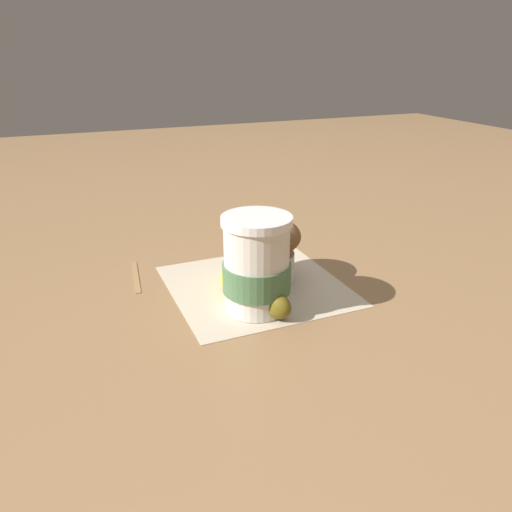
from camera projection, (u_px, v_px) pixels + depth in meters
name	position (u px, v px, depth m)	size (l,w,h in m)	color
ground_plane	(256.00, 286.00, 0.70)	(3.00, 3.00, 0.00)	#936D47
paper_napkin	(256.00, 285.00, 0.70)	(0.23, 0.23, 0.00)	beige
coffee_cup	(257.00, 266.00, 0.62)	(0.09, 0.09, 0.12)	silver
muffin	(269.00, 246.00, 0.70)	(0.09, 0.09, 0.09)	white
banana	(245.00, 284.00, 0.66)	(0.19, 0.08, 0.04)	yellow
wooden_stirrer	(136.00, 276.00, 0.73)	(0.11, 0.01, 0.00)	#9E7547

